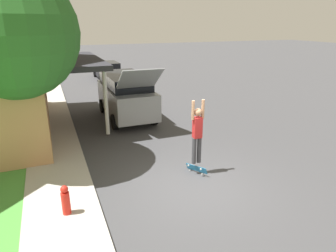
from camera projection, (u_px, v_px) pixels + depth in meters
ground_plane at (194, 185)px, 8.62m from camera, size 120.00×120.00×0.00m
sidewalk at (53, 133)px, 12.58m from camera, size 1.80×80.00×0.10m
lawn_tree_near at (12, 34)px, 8.42m from camera, size 3.74×3.74×5.94m
suv_parked at (126, 95)px, 14.37m from camera, size 2.04×5.38×2.80m
car_down_street at (108, 71)px, 24.78m from camera, size 1.94×4.59×1.38m
skateboarder at (197, 131)px, 8.86m from camera, size 0.41×0.23×1.97m
skateboard at (196, 169)px, 9.28m from camera, size 0.38×0.76×0.31m
fire_hydrant at (66, 200)px, 7.08m from camera, size 0.20×0.20×0.75m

